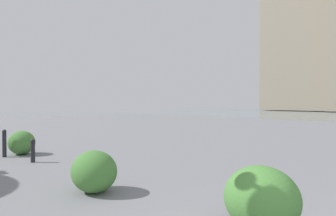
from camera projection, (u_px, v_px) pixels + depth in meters
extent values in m
cube|color=gray|center=(304.00, 45.00, 68.93)|extent=(14.20, 14.49, 30.12)
cylinder|color=#232328|center=(33.00, 152.00, 8.48)|extent=(0.12, 0.12, 0.57)
sphere|color=#232328|center=(33.00, 141.00, 8.48)|extent=(0.13, 0.13, 0.13)
cylinder|color=#232328|center=(4.00, 145.00, 9.31)|extent=(0.12, 0.12, 0.76)
sphere|color=#232328|center=(4.00, 131.00, 9.30)|extent=(0.13, 0.13, 0.13)
ellipsoid|color=#477F38|center=(22.00, 143.00, 9.77)|extent=(0.91, 0.82, 0.78)
ellipsoid|color=#477F38|center=(261.00, 199.00, 3.94)|extent=(1.02, 0.91, 0.86)
ellipsoid|color=#477F38|center=(94.00, 171.00, 5.65)|extent=(0.93, 0.84, 0.79)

